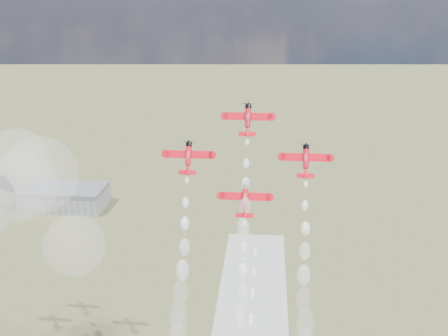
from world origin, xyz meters
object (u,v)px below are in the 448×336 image
Objects in this scene: plane_left at (188,157)px; plane_slot at (245,200)px; plane_right at (306,160)px; hangar at (64,197)px; plane_lead at (248,119)px.

plane_left reaches higher than plane_slot.
plane_right is at bearing 19.05° from plane_slot.
hangar is 215.45m from plane_slot.
plane_right is at bearing 0.00° from plane_left.
plane_right is (134.90, -160.50, 77.83)m from hangar.
plane_lead reaches higher than hangar.
hangar is 3.90× the size of plane_right.
plane_slot reaches higher than hangar.
plane_slot is at bearing -19.05° from plane_left.
plane_left is (103.68, -160.50, 77.83)m from hangar.
plane_left reaches higher than hangar.
plane_slot is (119.29, -165.89, 68.33)m from hangar.
plane_left is 31.23m from plane_right.
plane_lead reaches higher than plane_slot.
plane_lead is 19.06m from plane_right.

